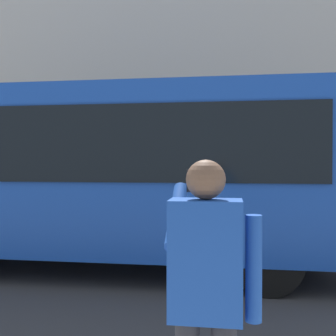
% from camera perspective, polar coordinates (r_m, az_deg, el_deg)
% --- Properties ---
extents(ground_plane, '(60.00, 60.00, 0.00)m').
position_cam_1_polar(ground_plane, '(7.35, 3.78, -13.61)').
color(ground_plane, '#38383A').
extents(building_facade_far, '(28.00, 1.55, 12.00)m').
position_cam_1_polar(building_facade_far, '(14.51, 6.17, 17.47)').
color(building_facade_far, beige).
rests_on(building_facade_far, ground_plane).
extents(red_bus, '(9.05, 2.54, 3.08)m').
position_cam_1_polar(red_bus, '(7.25, -11.65, -0.38)').
color(red_bus, '#1947AD').
rests_on(red_bus, ground_plane).
extents(pedestrian_photographer, '(0.53, 0.52, 1.70)m').
position_cam_1_polar(pedestrian_photographer, '(2.36, 5.37, -16.28)').
color(pedestrian_photographer, '#2D2D33').
rests_on(pedestrian_photographer, sidewalk_curb).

